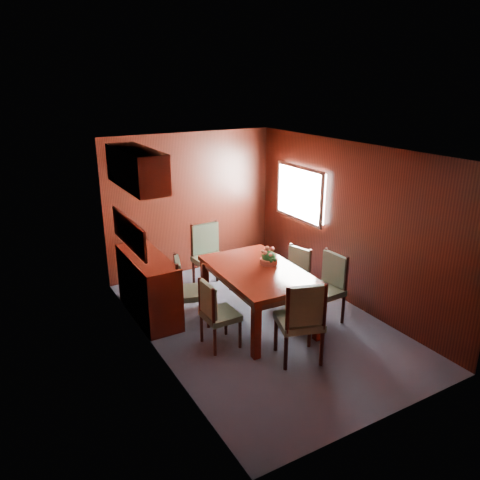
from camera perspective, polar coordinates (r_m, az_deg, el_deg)
ground at (r=6.62m, az=2.52°, el=-10.05°), size 4.50×4.50×0.00m
room_shell at (r=6.22m, az=0.28°, el=4.26°), size 3.06×4.52×2.41m
sideboard at (r=6.76m, az=-11.11°, el=-5.52°), size 0.48×1.40×0.90m
dining_table at (r=6.36m, az=2.20°, el=-4.49°), size 1.13×1.73×0.79m
chair_left_near at (r=5.86m, az=-3.03°, el=-8.59°), size 0.41×0.43×0.90m
chair_left_far at (r=6.43m, az=-6.55°, el=-5.74°), size 0.56×0.57×0.97m
chair_right_near at (r=6.58m, az=10.67°, el=-5.27°), size 0.48×0.49×0.98m
chair_right_far at (r=7.03m, az=6.73°, el=-3.98°), size 0.50×0.51×0.87m
chair_head at (r=5.56m, az=7.53°, el=-9.34°), size 0.63×0.62×1.06m
chair_foot at (r=7.47m, az=-3.81°, el=-1.57°), size 0.53×0.51×1.07m
flower_centerpiece at (r=6.46m, az=3.54°, el=-1.85°), size 0.27×0.27×0.27m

